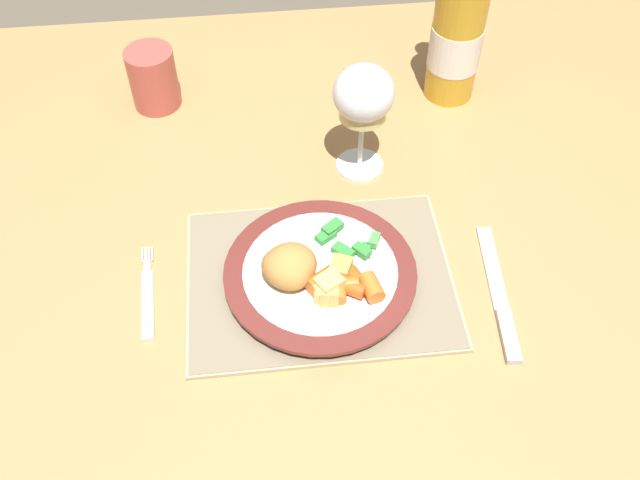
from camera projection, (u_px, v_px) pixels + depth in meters
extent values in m
plane|color=brown|center=(316.00, 466.00, 1.48)|extent=(6.00, 6.00, 0.00)
cube|color=#AD7F4C|center=(313.00, 244.00, 0.93)|extent=(1.41, 1.04, 0.04)
cube|color=#AD7F4C|center=(587.00, 165.00, 1.56)|extent=(0.06, 0.06, 0.70)
cube|color=tan|center=(323.00, 278.00, 0.87)|extent=(0.32, 0.24, 0.01)
cube|color=#807259|center=(323.00, 277.00, 0.86)|extent=(0.31, 0.24, 0.00)
cylinder|color=white|center=(318.00, 277.00, 0.85)|extent=(0.19, 0.19, 0.01)
cylinder|color=maroon|center=(318.00, 272.00, 0.85)|extent=(0.23, 0.23, 0.01)
cylinder|color=white|center=(318.00, 270.00, 0.84)|extent=(0.18, 0.18, 0.00)
ellipsoid|color=#B77F3D|center=(290.00, 265.00, 0.82)|extent=(0.08, 0.07, 0.04)
ellipsoid|color=#B77F3D|center=(286.00, 269.00, 0.82)|extent=(0.08, 0.08, 0.04)
cube|color=#338438|center=(326.00, 236.00, 0.87)|extent=(0.03, 0.03, 0.01)
cube|color=green|center=(341.00, 273.00, 0.83)|extent=(0.03, 0.02, 0.01)
cube|color=#338438|center=(332.00, 227.00, 0.88)|extent=(0.03, 0.03, 0.01)
cube|color=#338438|center=(366.00, 250.00, 0.86)|extent=(0.01, 0.02, 0.01)
cube|color=#338438|center=(343.00, 251.00, 0.86)|extent=(0.03, 0.03, 0.01)
cube|color=#4CA84C|center=(374.00, 240.00, 0.86)|extent=(0.02, 0.02, 0.01)
cube|color=#338438|center=(345.00, 265.00, 0.83)|extent=(0.02, 0.02, 0.01)
cube|color=#338438|center=(362.00, 250.00, 0.85)|extent=(0.02, 0.02, 0.01)
cylinder|color=orange|center=(343.00, 284.00, 0.82)|extent=(0.04, 0.02, 0.02)
cylinder|color=orange|center=(324.00, 281.00, 0.82)|extent=(0.04, 0.04, 0.02)
cylinder|color=orange|center=(372.00, 287.00, 0.81)|extent=(0.03, 0.04, 0.02)
cylinder|color=#CC5119|center=(350.00, 287.00, 0.82)|extent=(0.04, 0.03, 0.02)
cylinder|color=orange|center=(339.00, 286.00, 0.82)|extent=(0.02, 0.04, 0.02)
cylinder|color=#CC5119|center=(352.00, 273.00, 0.83)|extent=(0.03, 0.04, 0.02)
cube|color=silver|center=(148.00, 305.00, 0.84)|extent=(0.02, 0.10, 0.01)
cube|color=silver|center=(148.00, 267.00, 0.88)|extent=(0.01, 0.02, 0.01)
cube|color=silver|center=(152.00, 254.00, 0.89)|extent=(0.00, 0.02, 0.00)
cube|color=silver|center=(149.00, 254.00, 0.89)|extent=(0.00, 0.02, 0.00)
cube|color=silver|center=(146.00, 255.00, 0.89)|extent=(0.00, 0.02, 0.00)
cube|color=silver|center=(143.00, 255.00, 0.89)|extent=(0.00, 0.02, 0.00)
cube|color=silver|center=(492.00, 268.00, 0.88)|extent=(0.03, 0.13, 0.00)
cube|color=#B2B2B7|center=(508.00, 336.00, 0.81)|extent=(0.02, 0.07, 0.01)
cylinder|color=silver|center=(359.00, 165.00, 0.99)|extent=(0.07, 0.07, 0.00)
cylinder|color=silver|center=(361.00, 141.00, 0.96)|extent=(0.01, 0.01, 0.09)
ellipsoid|color=silver|center=(364.00, 93.00, 0.90)|extent=(0.08, 0.08, 0.07)
cylinder|color=#E0D684|center=(363.00, 109.00, 0.92)|extent=(0.06, 0.06, 0.02)
cylinder|color=gold|center=(456.00, 41.00, 1.03)|extent=(0.08, 0.08, 0.19)
cylinder|color=white|center=(455.00, 46.00, 1.04)|extent=(0.08, 0.08, 0.07)
cube|color=#E5BC66|center=(321.00, 295.00, 0.81)|extent=(0.02, 0.03, 0.02)
cube|color=#DBB256|center=(329.00, 293.00, 0.81)|extent=(0.02, 0.03, 0.02)
cube|color=#E5BC66|center=(329.00, 286.00, 0.81)|extent=(0.04, 0.04, 0.03)
cube|color=gold|center=(340.00, 270.00, 0.83)|extent=(0.03, 0.03, 0.03)
cube|color=#E5BC66|center=(320.00, 291.00, 0.81)|extent=(0.03, 0.03, 0.02)
cylinder|color=#B24C42|center=(153.00, 78.00, 1.05)|extent=(0.07, 0.07, 0.09)
cylinder|color=maroon|center=(148.00, 54.00, 1.02)|extent=(0.06, 0.06, 0.01)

